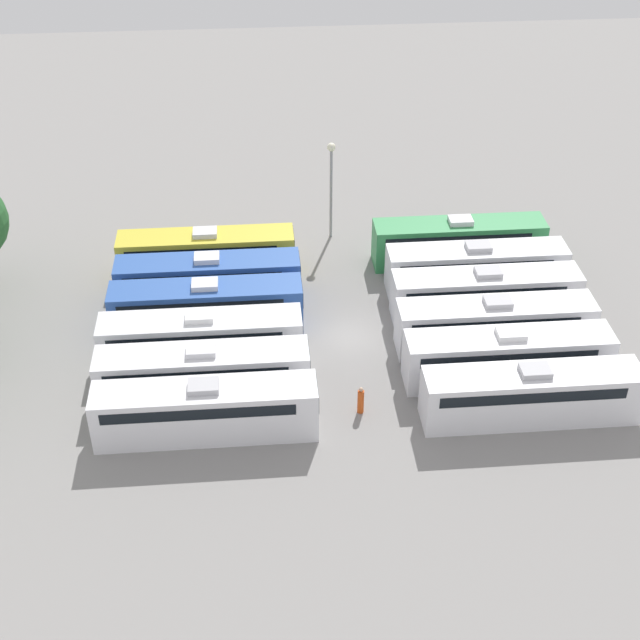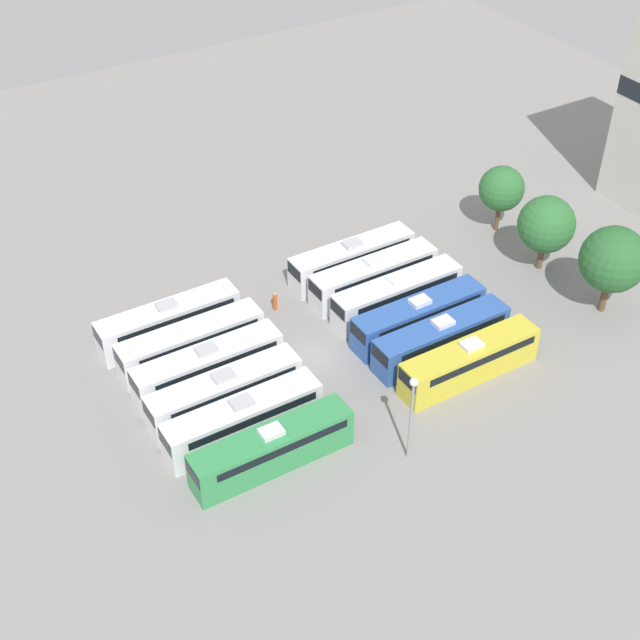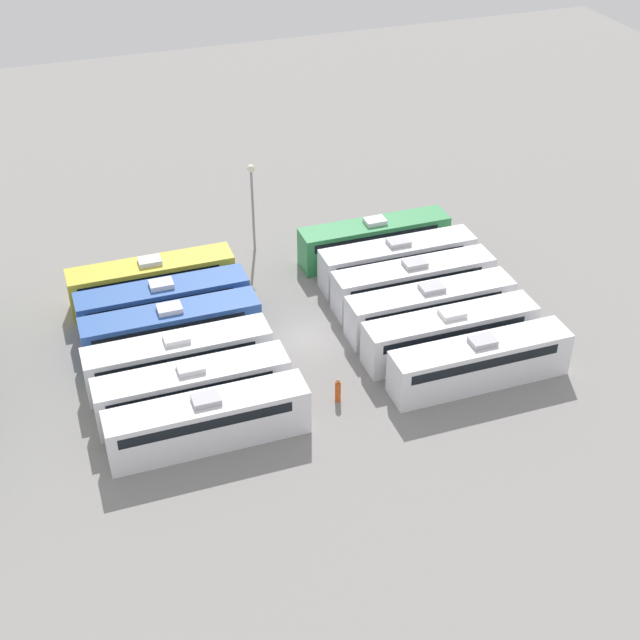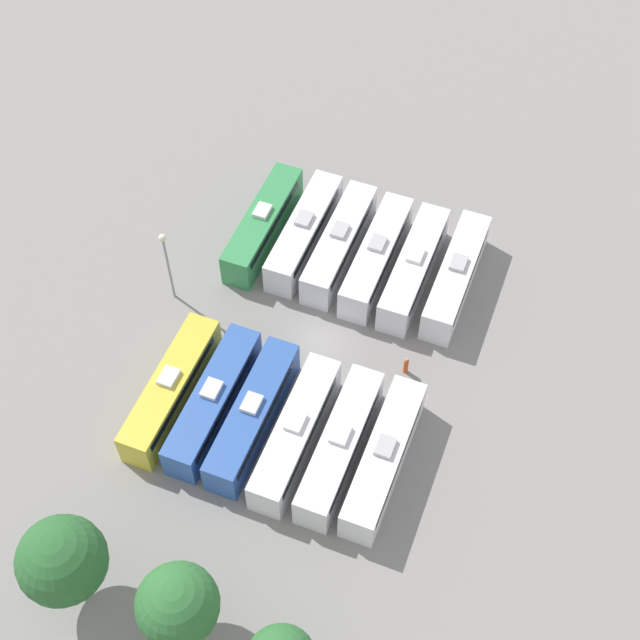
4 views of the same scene
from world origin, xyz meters
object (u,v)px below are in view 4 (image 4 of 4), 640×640
(bus_7, at_px, (340,446))
(bus_11, at_px, (171,389))
(light_pole, at_px, (166,255))
(tree_2, at_px, (62,561))
(tree_1, at_px, (178,605))
(bus_9, at_px, (253,415))
(worker_person, at_px, (406,366))
(bus_5, at_px, (263,224))
(bus_10, at_px, (213,401))
(bus_4, at_px, (304,232))
(bus_8, at_px, (296,433))
(bus_2, at_px, (376,256))
(bus_3, at_px, (339,243))
(bus_6, at_px, (384,458))
(bus_1, at_px, (414,268))
(bus_0, at_px, (456,276))

(bus_7, height_order, bus_11, same)
(light_pole, relative_size, tree_2, 0.92)
(light_pole, xyz_separation_m, tree_1, (-12.79, 23.71, -0.46))
(bus_9, height_order, bus_11, same)
(worker_person, xyz_separation_m, tree_1, (6.88, 23.50, 3.78))
(bus_5, xyz_separation_m, light_pole, (4.24, 8.45, 3.36))
(bus_10, relative_size, bus_11, 1.00)
(bus_5, bearing_deg, tree_2, 91.83)
(bus_10, relative_size, light_pole, 1.61)
(bus_4, bearing_deg, bus_8, 109.94)
(bus_4, height_order, light_pole, light_pole)
(bus_9, bearing_deg, bus_2, -101.03)
(bus_3, xyz_separation_m, bus_7, (-6.59, 17.59, 0.00))
(bus_3, height_order, bus_6, same)
(bus_5, relative_size, bus_7, 1.00)
(bus_11, bearing_deg, bus_7, -179.71)
(bus_5, bearing_deg, bus_1, -179.93)
(bus_4, xyz_separation_m, bus_8, (-6.49, 17.89, 0.00))
(bus_1, relative_size, tree_1, 1.66)
(bus_10, xyz_separation_m, tree_2, (2.48, 15.26, 3.50))
(bus_2, xyz_separation_m, bus_9, (3.37, 17.30, 0.00))
(bus_5, relative_size, bus_8, 1.00)
(bus_8, bearing_deg, bus_6, -176.58)
(worker_person, bearing_deg, bus_4, -37.34)
(tree_1, bearing_deg, bus_10, -71.40)
(bus_1, relative_size, bus_9, 1.00)
(bus_3, bearing_deg, bus_2, 176.19)
(worker_person, bearing_deg, light_pole, -0.59)
(bus_5, bearing_deg, bus_9, 111.08)
(worker_person, height_order, tree_1, tree_1)
(bus_9, height_order, tree_1, tree_1)
(bus_2, bearing_deg, light_pole, 30.88)
(bus_4, xyz_separation_m, bus_10, (0.04, 17.58, 0.00))
(bus_2, bearing_deg, bus_8, 90.09)
(bus_0, relative_size, tree_2, 1.48)
(bus_0, xyz_separation_m, bus_7, (3.33, 17.72, 0.00))
(bus_2, xyz_separation_m, bus_3, (3.30, -0.22, 0.00))
(bus_10, relative_size, tree_1, 1.66)
(bus_3, relative_size, bus_9, 1.00)
(bus_11, height_order, light_pole, light_pole)
(bus_2, bearing_deg, worker_person, 121.86)
(bus_6, height_order, bus_7, same)
(bus_1, distance_m, bus_3, 6.51)
(bus_8, distance_m, bus_11, 9.83)
(bus_9, relative_size, light_pole, 1.61)
(bus_7, distance_m, tree_2, 19.80)
(bus_3, xyz_separation_m, bus_6, (-9.76, 17.38, 0.00))
(bus_7, xyz_separation_m, bus_10, (9.80, -0.12, 0.00))
(bus_2, xyz_separation_m, tree_2, (8.98, 32.50, 3.50))
(bus_0, xyz_separation_m, tree_2, (15.60, 32.86, 3.50))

